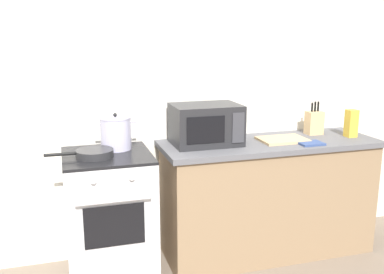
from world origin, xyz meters
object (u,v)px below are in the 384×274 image
cutting_board (283,140)px  frying_pan (94,153)px  stove (110,216)px  oven_mitt (311,143)px  microwave (206,124)px  knife_block (314,122)px  pasta_box (351,123)px  stock_pot (116,133)px

cutting_board → frying_pan: bearing=-178.2°
stove → oven_mitt: oven_mitt is taller
microwave → cutting_board: bearing=-7.4°
frying_pan → knife_block: bearing=5.9°
pasta_box → oven_mitt: 0.47m
pasta_box → oven_mitt: pasta_box is taller
cutting_board → knife_block: (0.36, 0.14, 0.09)m
stock_pot → frying_pan: bearing=-135.5°
frying_pan → microwave: microwave is taller
microwave → cutting_board: 0.62m
stock_pot → microwave: (0.66, -0.05, 0.03)m
stock_pot → knife_block: size_ratio=1.14×
cutting_board → pasta_box: 0.60m
microwave → oven_mitt: 0.80m
microwave → knife_block: (0.96, 0.06, -0.05)m
frying_pan → knife_block: (1.80, 0.19, 0.07)m
stove → frying_pan: frying_pan is taller
stock_pot → knife_block: bearing=0.6°
microwave → oven_mitt: size_ratio=2.78×
stock_pot → knife_block: (1.62, 0.02, -0.02)m
stock_pot → frying_pan: 0.26m
stock_pot → frying_pan: size_ratio=0.68×
oven_mitt → stove: bearing=173.9°
cutting_board → knife_block: bearing=21.3°
pasta_box → oven_mitt: size_ratio=1.22×
frying_pan → cutting_board: (1.44, 0.05, -0.02)m
stock_pot → cutting_board: size_ratio=0.86×
stove → knife_block: size_ratio=3.39×
stove → knife_block: bearing=4.7°
stove → cutting_board: bearing=0.0°
pasta_box → oven_mitt: bearing=-163.6°
stove → pasta_box: (1.94, -0.03, 0.57)m
cutting_board → pasta_box: pasta_box is taller
knife_block → pasta_box: bearing=-36.4°
frying_pan → microwave: bearing=8.4°
oven_mitt → stock_pot: bearing=168.7°
knife_block → pasta_box: 0.29m
frying_pan → microwave: (0.83, 0.12, 0.12)m
microwave → knife_block: 0.96m
microwave → pasta_box: microwave is taller
stock_pot → pasta_box: bearing=-4.7°
knife_block → frying_pan: bearing=-174.1°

